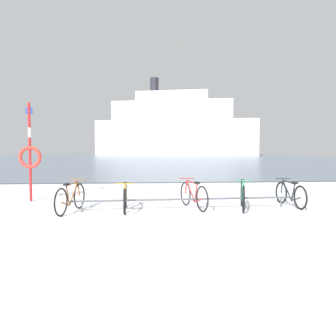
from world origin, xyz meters
name	(u,v)px	position (x,y,z in m)	size (l,w,h in m)	color
ground	(147,159)	(0.00, 53.90, -0.04)	(80.00, 132.00, 0.08)	white
bike_rack	(185,200)	(0.41, 2.74, 0.27)	(6.05, 0.38, 0.31)	#4C5156
bicycle_0	(71,198)	(-2.59, 2.58, 0.37)	(0.55, 1.75, 0.82)	black
bicycle_1	(125,198)	(-1.20, 2.66, 0.35)	(0.46, 1.69, 0.78)	black
bicycle_2	(193,195)	(0.65, 2.89, 0.37)	(0.62, 1.70, 0.80)	black
bicycle_3	(243,195)	(1.97, 2.68, 0.38)	(0.59, 1.76, 0.83)	black
bicycle_4	(290,194)	(3.45, 3.01, 0.35)	(0.46, 1.70, 0.77)	black
rescue_post	(30,154)	(-4.24, 4.56, 1.47)	(0.70, 0.11, 3.07)	red
ferry_ship	(176,129)	(8.32, 84.16, 7.01)	(43.61, 22.27, 20.88)	white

